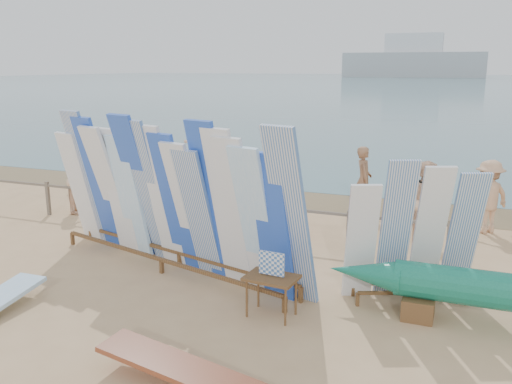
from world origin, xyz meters
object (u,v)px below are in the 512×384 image
at_px(stroller, 278,216).
at_px(beachgoer_4, 252,187).
at_px(beachgoer_9, 488,197).
at_px(beachgoer_8, 426,201).
at_px(beach_chair_left, 242,213).
at_px(beachgoer_2, 79,179).
at_px(beach_chair_right, 216,214).
at_px(vendor_table, 271,295).
at_px(beachgoer_extra_1, 87,161).
at_px(beachgoer_1, 81,162).
at_px(side_surfboard_rack, 413,237).
at_px(beachgoer_3, 196,164).
at_px(beachgoer_7, 363,180).
at_px(main_surfboard_rack, 168,202).
at_px(beachgoer_6, 252,199).

height_order(stroller, beachgoer_4, beachgoer_4).
distance_m(beachgoer_9, beachgoer_8, 1.69).
bearing_deg(beach_chair_left, beachgoer_2, -166.98).
bearing_deg(beach_chair_right, beachgoer_9, 24.50).
height_order(vendor_table, beachgoer_8, beachgoer_8).
height_order(beach_chair_right, beachgoer_extra_1, beachgoer_extra_1).
height_order(beachgoer_1, beachgoer_4, beachgoer_1).
height_order(beach_chair_right, beachgoer_1, beachgoer_1).
xyz_separation_m(side_surfboard_rack, beachgoer_3, (-6.94, 5.62, -0.17)).
bearing_deg(beachgoer_9, beach_chair_left, -29.12).
bearing_deg(beachgoer_8, beachgoer_9, -50.37).
relative_size(beachgoer_7, beachgoer_4, 1.16).
xyz_separation_m(beach_chair_right, beachgoer_1, (-5.79, 2.17, 0.58)).
relative_size(main_surfboard_rack, side_surfboard_rack, 2.48).
relative_size(beach_chair_right, beachgoer_9, 0.53).
bearing_deg(beachgoer_extra_1, beach_chair_left, -90.33).
bearing_deg(main_surfboard_rack, beachgoer_1, 155.75).
height_order(main_surfboard_rack, beachgoer_1, main_surfboard_rack).
bearing_deg(beachgoer_9, side_surfboard_rack, 32.20).
relative_size(main_surfboard_rack, beachgoer_7, 3.40).
xyz_separation_m(beachgoer_7, beachgoer_2, (-7.13, -2.67, 0.00)).
bearing_deg(beachgoer_8, beach_chair_right, 98.24).
height_order(beachgoer_3, beachgoer_extra_1, beachgoer_3).
bearing_deg(beach_chair_right, beachgoer_6, -1.94).
height_order(vendor_table, stroller, vendor_table).
relative_size(main_surfboard_rack, stroller, 5.80).
height_order(beachgoer_1, beachgoer_8, beachgoer_8).
height_order(vendor_table, beachgoer_extra_1, beachgoer_extra_1).
distance_m(beachgoer_7, beachgoer_3, 5.16).
relative_size(beachgoer_2, beachgoer_extra_1, 1.08).
xyz_separation_m(beachgoer_7, beachgoer_4, (-2.64, -1.44, -0.12)).
relative_size(beachgoer_7, beachgoer_8, 0.99).
bearing_deg(vendor_table, side_surfboard_rack, 40.31).
distance_m(main_surfboard_rack, beachgoer_6, 3.01).
bearing_deg(beachgoer_1, vendor_table, 117.72).
bearing_deg(beachgoer_1, beachgoer_8, 145.90).
relative_size(beachgoer_1, beachgoer_9, 0.97).
relative_size(vendor_table, beachgoer_2, 0.59).
height_order(beachgoer_4, beachgoer_2, beachgoer_2).
xyz_separation_m(vendor_table, beachgoer_3, (-4.96, 7.00, 0.59)).
bearing_deg(stroller, beachgoer_9, 12.49).
xyz_separation_m(beach_chair_right, beachgoer_6, (1.07, -0.21, 0.53)).
xyz_separation_m(stroller, beachgoer_6, (-0.62, -0.08, 0.37)).
relative_size(beachgoer_1, beachgoer_3, 0.90).
xyz_separation_m(beachgoer_4, beachgoer_6, (0.51, -1.24, 0.02)).
bearing_deg(main_surfboard_rack, beach_chair_right, 115.04).
xyz_separation_m(side_surfboard_rack, beachgoer_extra_1, (-10.79, 5.39, -0.28)).
bearing_deg(main_surfboard_rack, beachgoer_4, 105.07).
bearing_deg(stroller, beach_chair_left, 146.90).
xyz_separation_m(vendor_table, beachgoer_4, (-2.45, 5.31, 0.42)).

